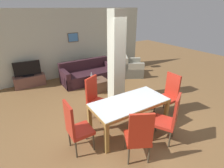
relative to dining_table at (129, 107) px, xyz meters
name	(u,v)px	position (x,y,z in m)	size (l,w,h in m)	color
ground_plane	(128,128)	(0.00, 0.00, -0.60)	(18.00, 18.00, 0.00)	brown
back_wall	(66,44)	(0.00, 4.24, 0.75)	(7.20, 0.09, 2.70)	beige
divider_pillar	(116,59)	(0.55, 1.39, 0.75)	(0.40, 0.37, 2.70)	beige
dining_table	(129,107)	(0.00, 0.00, 0.00)	(1.80, 0.87, 0.75)	olive
dining_chair_near_left	(139,135)	(-0.45, -0.87, -0.01)	(0.62, 0.62, 1.13)	#B62816
dining_chair_near_right	(169,118)	(0.45, -0.79, -0.01)	(0.63, 0.63, 1.13)	#B32A1D
dining_chair_far_left	(95,97)	(-0.45, 0.87, -0.01)	(0.62, 0.62, 1.13)	#B32618
dining_chair_head_left	(76,126)	(-1.33, 0.00, -0.01)	(0.46, 0.46, 1.13)	#B5291B
dining_chair_head_right	(169,93)	(1.34, 0.00, -0.01)	(0.46, 0.46, 1.13)	red
sofa	(88,74)	(0.44, 3.24, -0.32)	(2.06, 0.94, 0.80)	#371D25
armchair	(131,69)	(2.28, 2.86, -0.30)	(1.19, 1.22, 0.88)	#A8A693
coffee_table	(98,85)	(0.35, 2.27, -0.39)	(0.65, 0.57, 0.41)	brown
bottle	(92,77)	(0.17, 2.35, -0.09)	(0.07, 0.07, 0.28)	#B2B7BC
tv_stand	(30,81)	(-1.61, 3.96, -0.40)	(1.07, 0.40, 0.41)	brown
tv_screen	(27,69)	(-1.61, 3.96, 0.08)	(0.90, 0.23, 0.55)	black
floor_lamp	(121,35)	(2.29, 3.69, 0.99)	(0.31, 0.31, 1.89)	#B7B7BC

